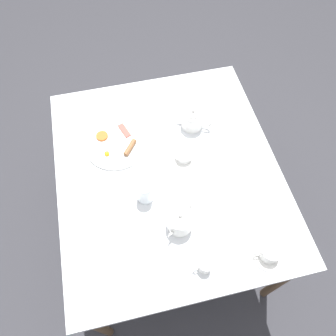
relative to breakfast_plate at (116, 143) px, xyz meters
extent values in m
plane|color=#333338|center=(-0.22, 0.21, -0.78)|extent=(8.00, 8.00, 0.00)
cube|color=silver|center=(-0.22, 0.21, -0.02)|extent=(1.06, 1.21, 0.03)
cylinder|color=brown|center=(-0.70, -0.35, -0.41)|extent=(0.04, 0.04, 0.75)
cylinder|color=brown|center=(0.26, -0.35, -0.41)|extent=(0.04, 0.04, 0.75)
cylinder|color=brown|center=(-0.70, 0.76, -0.41)|extent=(0.04, 0.04, 0.75)
cylinder|color=brown|center=(0.26, 0.76, -0.41)|extent=(0.04, 0.04, 0.75)
cylinder|color=white|center=(0.00, 0.00, 0.00)|extent=(0.32, 0.32, 0.01)
cylinder|color=white|center=(0.05, 0.06, 0.01)|extent=(0.06, 0.06, 0.00)
sphere|color=yellow|center=(0.05, 0.06, 0.02)|extent=(0.02, 0.02, 0.02)
cylinder|color=brown|center=(-0.06, 0.05, 0.02)|extent=(0.08, 0.09, 0.02)
cube|color=#B74C42|center=(-0.05, -0.06, 0.01)|extent=(0.06, 0.10, 0.01)
cylinder|color=#D16023|center=(0.06, -0.05, 0.01)|extent=(0.06, 0.06, 0.01)
cylinder|color=white|center=(-0.21, 0.49, 0.04)|extent=(0.11, 0.11, 0.10)
cylinder|color=white|center=(-0.21, 0.49, 0.10)|extent=(0.08, 0.08, 0.01)
sphere|color=white|center=(-0.21, 0.49, 0.11)|extent=(0.02, 0.02, 0.02)
cone|color=white|center=(-0.15, 0.54, 0.05)|extent=(0.05, 0.05, 0.05)
torus|color=white|center=(-0.25, 0.45, 0.04)|extent=(0.06, 0.06, 0.08)
cylinder|color=white|center=(-0.40, -0.03, 0.04)|extent=(0.11, 0.11, 0.10)
cylinder|color=white|center=(-0.40, -0.03, 0.10)|extent=(0.08, 0.08, 0.01)
sphere|color=white|center=(-0.40, -0.03, 0.11)|extent=(0.02, 0.02, 0.02)
cone|color=white|center=(-0.34, -0.07, 0.05)|extent=(0.06, 0.05, 0.05)
torus|color=white|center=(-0.46, 0.00, 0.04)|extent=(0.07, 0.05, 0.08)
cylinder|color=white|center=(-0.53, 0.70, 0.00)|extent=(0.14, 0.14, 0.01)
cylinder|color=white|center=(-0.53, 0.70, 0.03)|extent=(0.08, 0.08, 0.06)
cylinder|color=tan|center=(-0.53, 0.70, 0.02)|extent=(0.07, 0.07, 0.04)
torus|color=white|center=(-0.49, 0.69, 0.03)|extent=(0.05, 0.01, 0.05)
cylinder|color=white|center=(-0.31, 0.15, 0.00)|extent=(0.14, 0.14, 0.01)
cylinder|color=white|center=(-0.31, 0.15, 0.03)|extent=(0.08, 0.08, 0.06)
cylinder|color=tan|center=(-0.31, 0.15, 0.02)|extent=(0.07, 0.07, 0.05)
torus|color=white|center=(-0.34, 0.12, 0.03)|extent=(0.04, 0.04, 0.05)
cylinder|color=white|center=(-0.09, 0.32, 0.05)|extent=(0.07, 0.07, 0.12)
cylinder|color=white|center=(-0.26, 0.69, 0.02)|extent=(0.05, 0.05, 0.06)
torus|color=white|center=(-0.23, 0.69, 0.02)|extent=(0.04, 0.01, 0.04)
cube|color=silver|center=(-0.60, 0.36, -0.01)|extent=(0.15, 0.10, 0.00)
cube|color=silver|center=(0.13, 0.58, -0.01)|extent=(0.02, 0.20, 0.00)
cube|color=silver|center=(-0.45, -0.29, -0.01)|extent=(0.08, 0.14, 0.00)
cube|color=silver|center=(-0.43, 0.49, -0.01)|extent=(0.18, 0.07, 0.00)
camera|label=1|loc=(-0.04, 0.97, 1.36)|focal=35.00mm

